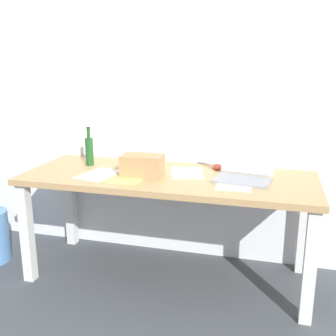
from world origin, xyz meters
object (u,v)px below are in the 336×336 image
at_px(desk, 168,189).
at_px(computer_mouse, 217,167).
at_px(beer_bottle, 89,150).
at_px(laptop_right, 244,172).
at_px(cardboard_box, 142,165).

height_order(desk, computer_mouse, computer_mouse).
xyz_separation_m(beer_bottle, computer_mouse, (0.91, 0.13, -0.09)).
distance_m(desk, laptop_right, 0.51).
xyz_separation_m(laptop_right, cardboard_box, (-0.65, -0.07, 0.02)).
bearing_deg(desk, computer_mouse, 39.68).
bearing_deg(cardboard_box, computer_mouse, 33.24).
height_order(laptop_right, cardboard_box, laptop_right).
height_order(laptop_right, computer_mouse, laptop_right).
xyz_separation_m(laptop_right, beer_bottle, (-1.11, 0.09, 0.06)).
height_order(desk, cardboard_box, cardboard_box).
distance_m(beer_bottle, cardboard_box, 0.49).
bearing_deg(beer_bottle, desk, -10.53).
distance_m(beer_bottle, computer_mouse, 0.92).
relative_size(laptop_right, cardboard_box, 1.38).
height_order(computer_mouse, cardboard_box, cardboard_box).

